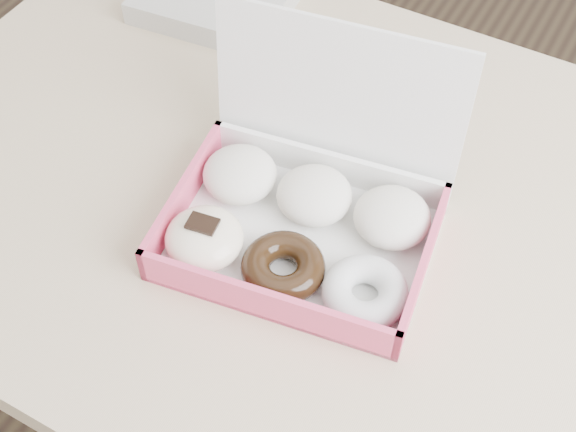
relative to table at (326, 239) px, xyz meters
The scene contains 2 objects.
table is the anchor object (origin of this frame).
donut_box 0.13m from the table, 95.02° to the right, with size 0.34×0.30×0.22m.
Camera 1 is at (0.27, -0.58, 1.51)m, focal length 50.00 mm.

